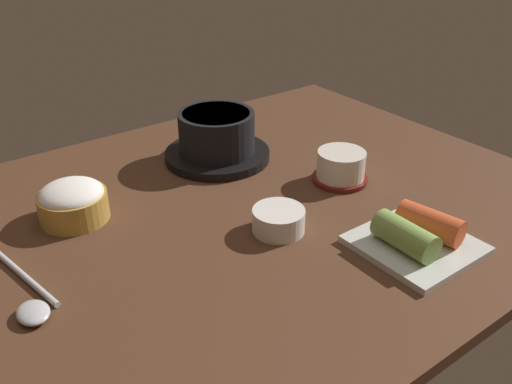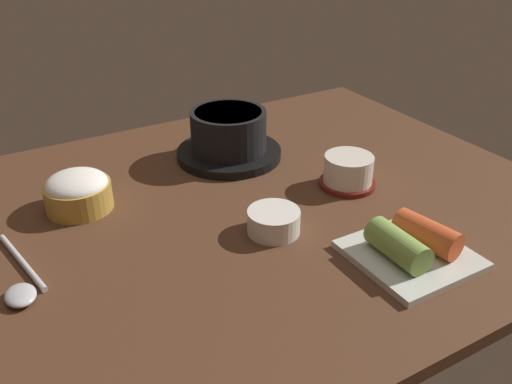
% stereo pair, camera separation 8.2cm
% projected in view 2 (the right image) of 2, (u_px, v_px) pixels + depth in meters
% --- Properties ---
extents(dining_table, '(1.00, 0.76, 0.02)m').
position_uv_depth(dining_table, '(238.00, 212.00, 0.84)').
color(dining_table, '#4C2D1C').
rests_on(dining_table, ground).
extents(stone_pot, '(0.19, 0.19, 0.09)m').
position_uv_depth(stone_pot, '(229.00, 136.00, 0.98)').
color(stone_pot, black).
rests_on(stone_pot, dining_table).
extents(rice_bowl, '(0.10, 0.10, 0.06)m').
position_uv_depth(rice_bowl, '(78.00, 191.00, 0.82)').
color(rice_bowl, '#B78C38').
rests_on(rice_bowl, dining_table).
extents(tea_cup_with_saucer, '(0.09, 0.09, 0.05)m').
position_uv_depth(tea_cup_with_saucer, '(348.00, 171.00, 0.89)').
color(tea_cup_with_saucer, maroon).
rests_on(tea_cup_with_saucer, dining_table).
extents(banchan_cup_center, '(0.08, 0.08, 0.03)m').
position_uv_depth(banchan_cup_center, '(274.00, 221.00, 0.77)').
color(banchan_cup_center, white).
rests_on(banchan_cup_center, dining_table).
extents(kimchi_plate, '(0.15, 0.15, 0.05)m').
position_uv_depth(kimchi_plate, '(411.00, 247.00, 0.71)').
color(kimchi_plate, silver).
rests_on(kimchi_plate, dining_table).
extents(spoon, '(0.05, 0.17, 0.01)m').
position_uv_depth(spoon, '(21.00, 284.00, 0.67)').
color(spoon, '#B7B7BC').
rests_on(spoon, dining_table).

